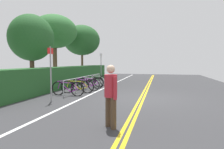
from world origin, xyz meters
TOP-DOWN VIEW (x-y plane):
  - ground_plane at (0.00, 0.00)m, footprint 35.71×11.69m
  - centre_line_yellow_inner at (0.00, -0.08)m, footprint 32.14×0.10m
  - centre_line_yellow_outer at (0.00, 0.08)m, footprint 32.14×0.10m
  - bike_lane_stripe_white at (0.00, 2.64)m, footprint 32.14×0.12m
  - bike_rack at (1.86, 3.57)m, footprint 5.48×0.05m
  - bicycle_0 at (-0.35, 3.62)m, footprint 0.46×1.78m
  - bicycle_1 at (0.55, 3.51)m, footprint 0.56×1.77m
  - bicycle_2 at (1.48, 3.43)m, footprint 0.46×1.74m
  - bicycle_3 at (2.30, 3.43)m, footprint 0.64×1.61m
  - bicycle_4 at (3.17, 3.68)m, footprint 0.46×1.74m
  - bicycle_5 at (4.00, 3.49)m, footprint 0.46×1.73m
  - pedestrian at (-4.32, 0.41)m, footprint 0.37×0.37m
  - sign_post_near at (-1.85, 3.60)m, footprint 0.36×0.06m
  - sign_post_far at (5.68, 3.76)m, footprint 0.36×0.08m
  - hedge_backdrop at (3.36, 5.49)m, footprint 14.43×1.17m
  - tree_mid at (1.28, 6.81)m, footprint 2.65×2.65m
  - tree_far_right at (4.84, 7.35)m, footprint 3.55×3.55m
  - tree_extra at (8.50, 6.56)m, footprint 3.46×3.46m

SIDE VIEW (x-z plane):
  - ground_plane at x=0.00m, z-range -0.05..0.00m
  - centre_line_yellow_inner at x=0.00m, z-range 0.00..0.00m
  - centre_line_yellow_outer at x=0.00m, z-range 0.00..0.00m
  - bike_lane_stripe_white at x=0.00m, z-range 0.00..0.00m
  - bicycle_4 at x=3.17m, z-range -0.02..0.66m
  - bicycle_3 at x=2.30m, z-range -0.02..0.69m
  - bicycle_2 at x=1.48m, z-range -0.02..0.70m
  - bicycle_1 at x=0.55m, z-range -0.02..0.70m
  - bicycle_0 at x=-0.35m, z-range -0.02..0.72m
  - bicycle_5 at x=4.00m, z-range -0.02..0.74m
  - bike_rack at x=1.86m, z-range 0.19..0.99m
  - hedge_backdrop at x=3.36m, z-range 0.00..1.33m
  - pedestrian at x=-4.32m, z-range 0.11..1.69m
  - sign_post_near at x=-1.85m, z-range 0.23..2.51m
  - sign_post_far at x=5.68m, z-range 0.23..2.61m
  - tree_mid at x=1.28m, z-range 0.85..5.37m
  - tree_extra at x=8.50m, z-range 1.15..6.36m
  - tree_far_right at x=4.84m, z-range 1.35..6.72m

